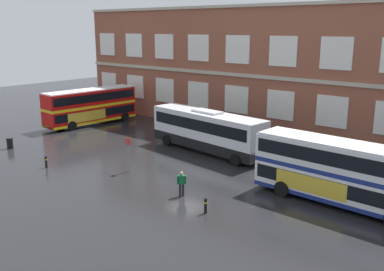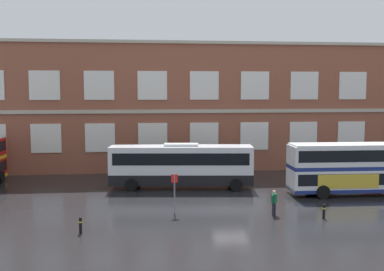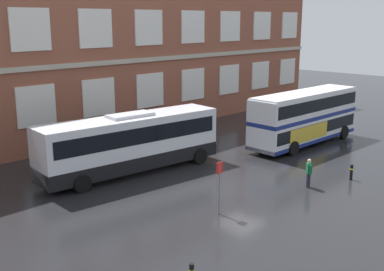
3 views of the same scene
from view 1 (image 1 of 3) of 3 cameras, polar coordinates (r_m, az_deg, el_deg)
name	(u,v)px [view 1 (image 1 of 3)]	position (r m, az deg, el deg)	size (l,w,h in m)	color
ground_plane	(203,170)	(34.53, 1.45, -4.56)	(120.00, 120.00, 0.00)	black
brick_terminal_building	(301,73)	(46.50, 14.10, 7.99)	(57.16, 8.19, 13.20)	brown
double_decker_near	(91,106)	(51.69, -13.11, 3.79)	(3.42, 11.15, 4.07)	red
double_decker_middle	(340,172)	(29.00, 18.74, -4.52)	(11.08, 3.12, 4.07)	silver
touring_coach	(207,131)	(39.09, 2.00, 0.57)	(12.21, 3.91, 3.80)	silver
waiting_passenger	(182,183)	(29.15, -1.37, -6.18)	(0.50, 0.54, 1.70)	black
bus_stand_flag	(128,151)	(34.13, -8.31, -2.05)	(0.44, 0.10, 2.70)	slate
station_litter_bin	(10,143)	(43.85, -22.72, -0.92)	(0.60, 0.60, 1.03)	black
safety_bollard_west	(46,162)	(36.88, -18.54, -3.28)	(0.19, 0.19, 0.95)	black
safety_bollard_east	(206,206)	(26.70, 1.78, -9.15)	(0.19, 0.19, 0.95)	black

